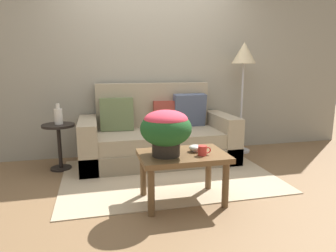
{
  "coord_description": "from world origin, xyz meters",
  "views": [
    {
      "loc": [
        -0.81,
        -3.24,
        1.27
      ],
      "look_at": [
        -0.02,
        -0.03,
        0.61
      ],
      "focal_mm": 32.44,
      "sensor_mm": 36.0,
      "label": 1
    }
  ],
  "objects_px": {
    "coffee_table": "(183,162)",
    "potted_plant": "(166,128)",
    "coffee_mug": "(203,150)",
    "floor_lamp": "(244,61)",
    "table_vase": "(58,116)",
    "side_table": "(59,138)",
    "couch": "(157,137)",
    "snack_bowl": "(195,148)"
  },
  "relations": [
    {
      "from": "potted_plant",
      "to": "table_vase",
      "type": "distance_m",
      "value": 1.65
    },
    {
      "from": "floor_lamp",
      "to": "table_vase",
      "type": "relative_size",
      "value": 6.39
    },
    {
      "from": "floor_lamp",
      "to": "coffee_mug",
      "type": "bearing_deg",
      "value": -127.15
    },
    {
      "from": "potted_plant",
      "to": "table_vase",
      "type": "height_order",
      "value": "potted_plant"
    },
    {
      "from": "floor_lamp",
      "to": "side_table",
      "type": "bearing_deg",
      "value": -175.46
    },
    {
      "from": "couch",
      "to": "table_vase",
      "type": "relative_size",
      "value": 8.08
    },
    {
      "from": "snack_bowl",
      "to": "table_vase",
      "type": "distance_m",
      "value": 1.81
    },
    {
      "from": "side_table",
      "to": "table_vase",
      "type": "bearing_deg",
      "value": 30.16
    },
    {
      "from": "coffee_table",
      "to": "side_table",
      "type": "xyz_separation_m",
      "value": [
        -1.22,
        1.24,
        0.0
      ]
    },
    {
      "from": "table_vase",
      "to": "snack_bowl",
      "type": "bearing_deg",
      "value": -42.2
    },
    {
      "from": "coffee_table",
      "to": "side_table",
      "type": "relative_size",
      "value": 1.41
    },
    {
      "from": "potted_plant",
      "to": "snack_bowl",
      "type": "relative_size",
      "value": 3.63
    },
    {
      "from": "coffee_table",
      "to": "potted_plant",
      "type": "height_order",
      "value": "potted_plant"
    },
    {
      "from": "table_vase",
      "to": "side_table",
      "type": "bearing_deg",
      "value": -149.84
    },
    {
      "from": "potted_plant",
      "to": "coffee_mug",
      "type": "relative_size",
      "value": 3.72
    },
    {
      "from": "side_table",
      "to": "potted_plant",
      "type": "xyz_separation_m",
      "value": [
        1.05,
        -1.27,
        0.33
      ]
    },
    {
      "from": "snack_bowl",
      "to": "potted_plant",
      "type": "bearing_deg",
      "value": -168.38
    },
    {
      "from": "floor_lamp",
      "to": "table_vase",
      "type": "bearing_deg",
      "value": -175.57
    },
    {
      "from": "coffee_table",
      "to": "side_table",
      "type": "bearing_deg",
      "value": 134.5
    },
    {
      "from": "couch",
      "to": "coffee_table",
      "type": "height_order",
      "value": "couch"
    },
    {
      "from": "side_table",
      "to": "table_vase",
      "type": "xyz_separation_m",
      "value": [
        0.01,
        0.01,
        0.28
      ]
    },
    {
      "from": "coffee_mug",
      "to": "table_vase",
      "type": "bearing_deg",
      "value": 135.41
    },
    {
      "from": "floor_lamp",
      "to": "snack_bowl",
      "type": "distance_m",
      "value": 2.02
    },
    {
      "from": "couch",
      "to": "floor_lamp",
      "type": "bearing_deg",
      "value": 5.89
    },
    {
      "from": "floor_lamp",
      "to": "table_vase",
      "type": "height_order",
      "value": "floor_lamp"
    },
    {
      "from": "coffee_mug",
      "to": "floor_lamp",
      "type": "bearing_deg",
      "value": 52.85
    },
    {
      "from": "table_vase",
      "to": "floor_lamp",
      "type": "bearing_deg",
      "value": 4.43
    },
    {
      "from": "couch",
      "to": "coffee_table",
      "type": "distance_m",
      "value": 1.31
    },
    {
      "from": "coffee_table",
      "to": "coffee_mug",
      "type": "relative_size",
      "value": 6.51
    },
    {
      "from": "couch",
      "to": "snack_bowl",
      "type": "height_order",
      "value": "couch"
    },
    {
      "from": "coffee_table",
      "to": "coffee_mug",
      "type": "xyz_separation_m",
      "value": [
        0.16,
        -0.1,
        0.13
      ]
    },
    {
      "from": "potted_plant",
      "to": "table_vase",
      "type": "relative_size",
      "value": 1.84
    },
    {
      "from": "coffee_table",
      "to": "potted_plant",
      "type": "bearing_deg",
      "value": -169.79
    },
    {
      "from": "couch",
      "to": "potted_plant",
      "type": "distance_m",
      "value": 1.41
    },
    {
      "from": "coffee_table",
      "to": "table_vase",
      "type": "height_order",
      "value": "table_vase"
    },
    {
      "from": "coffee_table",
      "to": "side_table",
      "type": "distance_m",
      "value": 1.74
    },
    {
      "from": "potted_plant",
      "to": "table_vase",
      "type": "bearing_deg",
      "value": 129.17
    },
    {
      "from": "couch",
      "to": "potted_plant",
      "type": "relative_size",
      "value": 4.4
    },
    {
      "from": "coffee_table",
      "to": "snack_bowl",
      "type": "xyz_separation_m",
      "value": [
        0.13,
        0.03,
        0.12
      ]
    },
    {
      "from": "side_table",
      "to": "coffee_mug",
      "type": "relative_size",
      "value": 4.63
    },
    {
      "from": "couch",
      "to": "coffee_mug",
      "type": "bearing_deg",
      "value": -84.81
    },
    {
      "from": "coffee_table",
      "to": "side_table",
      "type": "height_order",
      "value": "side_table"
    }
  ]
}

